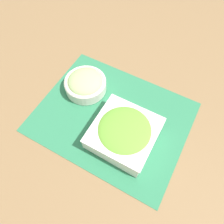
{
  "coord_description": "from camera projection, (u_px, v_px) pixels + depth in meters",
  "views": [
    {
      "loc": [
        -0.18,
        0.32,
        0.66
      ],
      "look_at": [
        0.0,
        0.0,
        0.03
      ],
      "focal_mm": 35.0,
      "sensor_mm": 36.0,
      "label": 1
    }
  ],
  "objects": [
    {
      "name": "cucumber_bowl",
      "position": [
        85.0,
        83.0,
        0.78
      ],
      "size": [
        0.15,
        0.15,
        0.06
      ],
      "color": "silver",
      "rests_on": "placemat"
    },
    {
      "name": "lettuce_bowl",
      "position": [
        124.0,
        133.0,
        0.67
      ],
      "size": [
        0.19,
        0.19,
        0.07
      ],
      "color": "white",
      "rests_on": "placemat"
    },
    {
      "name": "placemat",
      "position": [
        112.0,
        117.0,
        0.75
      ],
      "size": [
        0.5,
        0.4,
        0.0
      ],
      "color": "#2D7A51",
      "rests_on": "ground_plane"
    },
    {
      "name": "ground_plane",
      "position": [
        112.0,
        117.0,
        0.75
      ],
      "size": [
        3.0,
        3.0,
        0.0
      ],
      "primitive_type": "plane",
      "color": "olive"
    }
  ]
}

